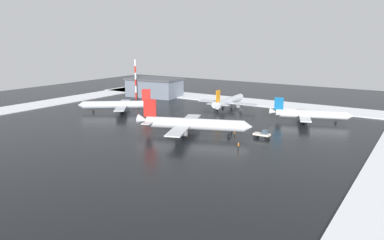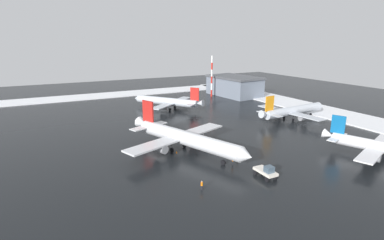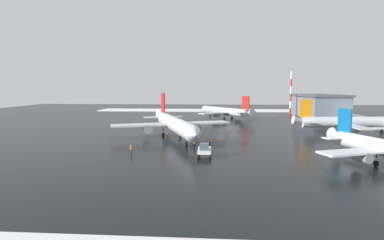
{
  "view_description": "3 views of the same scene",
  "coord_description": "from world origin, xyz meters",
  "views": [
    {
      "loc": [
        -70.5,
        98.83,
        27.59
      ],
      "look_at": [
        -9.91,
        5.09,
        2.91
      ],
      "focal_mm": 35.0,
      "sensor_mm": 36.0,
      "label": 1
    },
    {
      "loc": [
        -70.92,
        38.52,
        24.38
      ],
      "look_at": [
        -6.12,
        5.32,
        4.99
      ],
      "focal_mm": 28.0,
      "sensor_mm": 36.0,
      "label": 2
    },
    {
      "loc": [
        -81.48,
        2.21,
        11.74
      ],
      "look_at": [
        -3.84,
        7.47,
        3.12
      ],
      "focal_mm": 28.0,
      "sensor_mm": 36.0,
      "label": 3
    }
  ],
  "objects": [
    {
      "name": "snow_bank_right",
      "position": [
        67.0,
        0.0,
        0.17
      ],
      "size": [
        14.0,
        116.0,
        0.35
      ],
      "primitive_type": "cube",
      "color": "white",
      "rests_on": "ground_plane"
    },
    {
      "name": "airplane_parked_starboard",
      "position": [
        -3.29,
        -32.08,
        2.83
      ],
      "size": [
        24.01,
        28.9,
        8.58
      ],
      "rotation": [
        0.0,
        0.0,
        4.8
      ],
      "color": "silver",
      "rests_on": "ground_plane"
    },
    {
      "name": "airplane_far_rear",
      "position": [
        28.32,
        -2.55,
        2.86
      ],
      "size": [
        24.73,
        21.71,
        8.65
      ],
      "rotation": [
        0.0,
        0.0,
        0.64
      ],
      "color": "silver",
      "rests_on": "ground_plane"
    },
    {
      "name": "traffic_cone_near_nose",
      "position": [
        -13.43,
        12.98,
        0.28
      ],
      "size": [
        0.36,
        0.36,
        0.55
      ],
      "primitive_type": "cone",
      "color": "orange",
      "rests_on": "ground_plane"
    },
    {
      "name": "cargo_hangar",
      "position": [
        40.69,
        -40.22,
        4.44
      ],
      "size": [
        26.39,
        17.45,
        8.8
      ],
      "rotation": [
        0.0,
        0.0,
        0.1
      ],
      "color": "slate",
      "rests_on": "ground_plane"
    },
    {
      "name": "ground_crew_near_tug",
      "position": [
        -22.24,
        2.64,
        0.97
      ],
      "size": [
        0.36,
        0.36,
        1.71
      ],
      "rotation": [
        0.0,
        0.0,
        2.35
      ],
      "color": "black",
      "rests_on": "ground_plane"
    },
    {
      "name": "antenna_mast",
      "position": [
        43.14,
        -29.72,
        9.0
      ],
      "size": [
        0.7,
        0.7,
        17.99
      ],
      "color": "red",
      "rests_on": "ground_plane"
    },
    {
      "name": "ground_crew_by_nose_gear",
      "position": [
        -31.09,
        16.27,
        0.97
      ],
      "size": [
        0.36,
        0.36,
        1.71
      ],
      "rotation": [
        0.0,
        0.0,
        1.8
      ],
      "color": "black",
      "rests_on": "ground_plane"
    },
    {
      "name": "traffic_cone_mid_line",
      "position": [
        -7.36,
        13.35,
        0.28
      ],
      "size": [
        0.36,
        0.36,
        0.55
      ],
      "primitive_type": "cone",
      "color": "orange",
      "rests_on": "ground_plane"
    },
    {
      "name": "ground_crew_mid_apron",
      "position": [
        -24.67,
        5.57,
        0.97
      ],
      "size": [
        0.36,
        0.36,
        1.71
      ],
      "rotation": [
        0.0,
        0.0,
        0.9
      ],
      "color": "black",
      "rests_on": "ground_plane"
    },
    {
      "name": "ground_plane",
      "position": [
        0.0,
        0.0,
        0.0
      ],
      "size": [
        240.0,
        240.0,
        0.0
      ],
      "primitive_type": "plane",
      "color": "black"
    },
    {
      "name": "pushback_tug",
      "position": [
        -32.32,
        3.46,
        1.28
      ],
      "size": [
        4.6,
        2.3,
        2.5
      ],
      "rotation": [
        0.0,
        0.0,
        3.14
      ],
      "color": "silver",
      "rests_on": "ground_plane"
    },
    {
      "name": "airplane_foreground_jet",
      "position": [
        -13.61,
        11.03,
        3.33
      ],
      "size": [
        32.7,
        27.64,
        10.08
      ],
      "rotation": [
        0.0,
        0.0,
        3.5
      ],
      "color": "silver",
      "rests_on": "ground_plane"
    }
  ]
}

